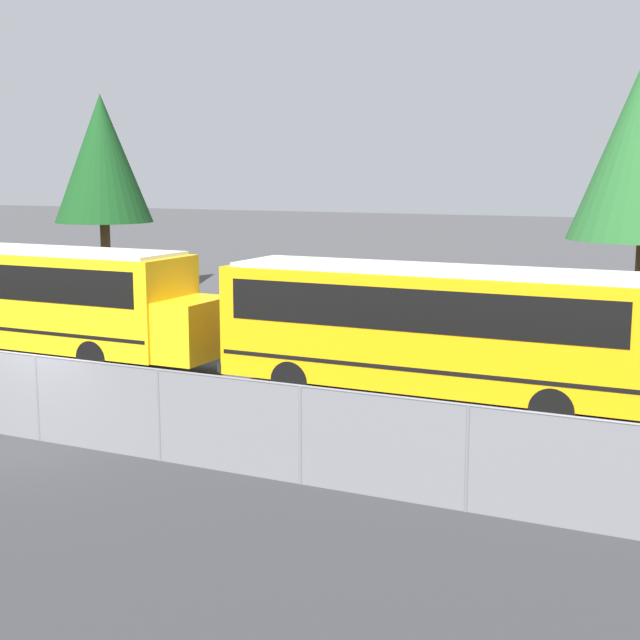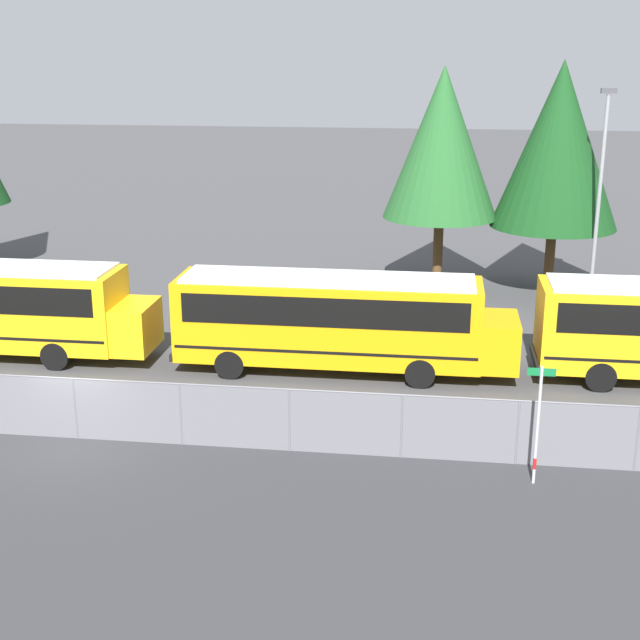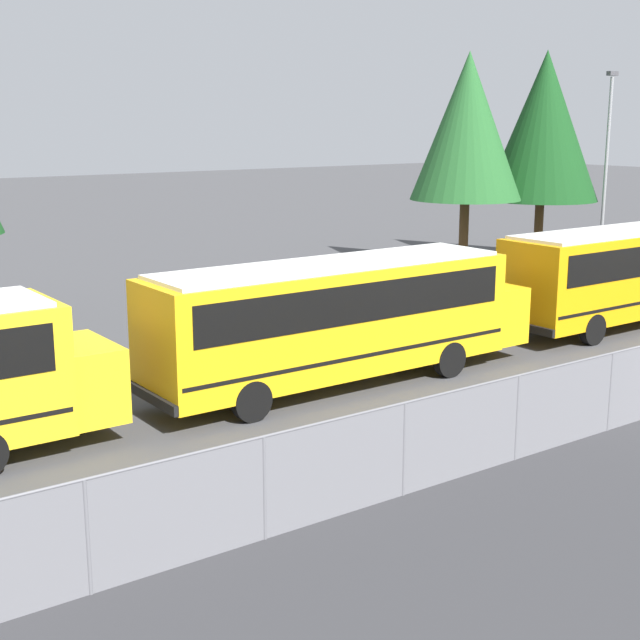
# 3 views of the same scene
# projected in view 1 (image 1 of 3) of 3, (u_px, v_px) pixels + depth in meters

# --- Properties ---
(ground_plane) EXTENTS (200.00, 200.00, 0.00)m
(ground_plane) POSITION_uv_depth(u_px,v_px,m) (40.00, 441.00, 18.67)
(ground_plane) COLOR #424244
(fence) EXTENTS (61.37, 0.07, 1.85)m
(fence) POSITION_uv_depth(u_px,v_px,m) (38.00, 397.00, 18.51)
(fence) COLOR #9EA0A5
(fence) RESTS_ON ground_plane
(school_bus_1) EXTENTS (11.58, 2.56, 3.34)m
(school_bus_1) POSITION_uv_depth(u_px,v_px,m) (39.00, 294.00, 26.54)
(school_bus_1) COLOR yellow
(school_bus_1) RESTS_ON ground_plane
(school_bus_2) EXTENTS (11.58, 2.56, 3.34)m
(school_bus_2) POSITION_uv_depth(u_px,v_px,m) (440.00, 324.00, 21.22)
(school_bus_2) COLOR orange
(school_bus_2) RESTS_ON ground_plane
(tree_1) EXTENTS (4.35, 4.35, 8.98)m
(tree_1) POSITION_uv_depth(u_px,v_px,m) (102.00, 159.00, 39.64)
(tree_1) COLOR #51381E
(tree_1) RESTS_ON ground_plane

